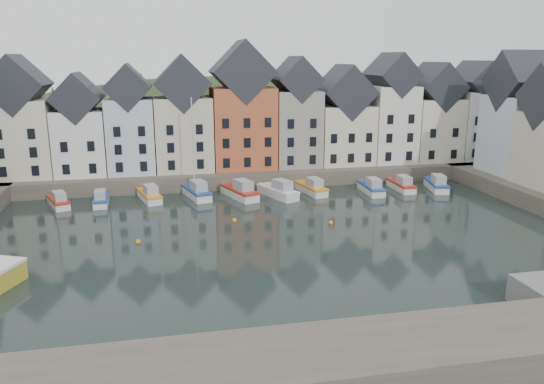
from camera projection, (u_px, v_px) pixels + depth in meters
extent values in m
plane|color=black|center=(287.00, 244.00, 50.85)|extent=(260.00, 260.00, 0.00)
cube|color=#4D473B|center=(241.00, 170.00, 79.06)|extent=(90.00, 16.00, 2.00)
cube|color=#4D473B|center=(199.00, 379.00, 27.74)|extent=(50.00, 6.00, 2.00)
ellipsoid|color=#22381C|center=(223.00, 236.00, 108.40)|extent=(153.60, 70.40, 64.00)
sphere|color=black|center=(145.00, 108.00, 94.25)|extent=(5.77, 5.77, 5.77)
sphere|color=black|center=(335.00, 103.00, 111.41)|extent=(5.27, 5.27, 5.27)
sphere|color=black|center=(379.00, 106.00, 106.64)|extent=(5.07, 5.07, 5.07)
sphere|color=black|center=(293.00, 108.00, 104.11)|extent=(5.01, 5.01, 5.01)
sphere|color=black|center=(11.00, 119.00, 95.44)|extent=(3.94, 3.94, 3.94)
sphere|color=black|center=(352.00, 103.00, 111.65)|extent=(5.21, 5.21, 5.21)
sphere|color=black|center=(229.00, 105.00, 104.82)|extent=(5.45, 5.45, 5.45)
sphere|color=black|center=(419.00, 112.00, 102.41)|extent=(4.49, 4.49, 4.49)
cube|color=beige|center=(24.00, 138.00, 69.88)|extent=(7.67, 8.00, 10.07)
cube|color=#21242A|center=(17.00, 85.00, 68.17)|extent=(7.67, 8.16, 7.67)
cube|color=white|center=(82.00, 142.00, 71.50)|extent=(6.56, 8.00, 8.61)
cube|color=#21242A|center=(78.00, 97.00, 70.04)|extent=(6.56, 8.16, 6.56)
cube|color=silver|center=(131.00, 135.00, 72.63)|extent=(6.20, 8.00, 10.02)
cube|color=#21242A|center=(128.00, 87.00, 71.02)|extent=(6.20, 8.16, 6.20)
cube|color=beige|center=(184.00, 134.00, 74.03)|extent=(7.70, 8.00, 10.08)
cube|color=#21242A|center=(182.00, 83.00, 72.32)|extent=(7.70, 8.16, 7.70)
cube|color=#B65834|center=(243.00, 128.00, 75.54)|extent=(8.69, 8.00, 11.28)
cube|color=#21242A|center=(242.00, 72.00, 73.62)|extent=(8.69, 8.16, 8.69)
cube|color=gray|center=(295.00, 128.00, 77.13)|extent=(6.43, 8.00, 10.78)
cube|color=#21242A|center=(295.00, 79.00, 75.41)|extent=(6.43, 8.16, 6.43)
cube|color=beige|center=(342.00, 134.00, 78.86)|extent=(7.88, 8.00, 8.56)
cube|color=#21242A|center=(344.00, 92.00, 77.32)|extent=(7.88, 8.16, 7.88)
cube|color=silver|center=(389.00, 124.00, 79.98)|extent=(6.50, 8.00, 11.27)
cube|color=#21242A|center=(391.00, 75.00, 78.20)|extent=(6.50, 8.16, 6.50)
cube|color=beige|center=(431.00, 129.00, 81.62)|extent=(7.23, 8.00, 9.32)
cube|color=#21242A|center=(434.00, 86.00, 80.03)|extent=(7.23, 8.16, 7.23)
cube|color=white|center=(471.00, 125.00, 82.85)|extent=(6.18, 8.00, 10.32)
cube|color=#21242A|center=(475.00, 81.00, 81.21)|extent=(6.18, 8.16, 6.18)
cube|color=silver|center=(518.00, 135.00, 71.66)|extent=(7.47, 8.00, 10.38)
cube|color=#21242A|center=(524.00, 81.00, 69.89)|extent=(7.62, 8.00, 8.00)
sphere|color=orange|center=(234.00, 220.00, 57.60)|extent=(0.50, 0.50, 0.50)
sphere|color=orange|center=(331.00, 223.00, 56.74)|extent=(0.50, 0.50, 0.50)
sphere|color=orange|center=(138.00, 242.00, 50.87)|extent=(0.50, 0.50, 0.50)
cube|color=silver|center=(59.00, 204.00, 63.60)|extent=(3.49, 5.69, 1.00)
cube|color=#A72917|center=(58.00, 199.00, 63.47)|extent=(3.61, 5.83, 0.23)
cube|color=#999EA1|center=(59.00, 196.00, 62.67)|extent=(1.97, 2.50, 1.09)
cube|color=silver|center=(101.00, 202.00, 64.51)|extent=(1.83, 5.40, 0.98)
cube|color=#1F438F|center=(101.00, 197.00, 64.38)|extent=(1.92, 5.51, 0.22)
cube|color=#999EA1|center=(100.00, 195.00, 63.49)|extent=(1.34, 2.19, 1.07)
cube|color=silver|center=(149.00, 198.00, 66.25)|extent=(3.24, 6.25, 1.10)
cube|color=orange|center=(149.00, 193.00, 66.11)|extent=(3.37, 6.39, 0.25)
cube|color=#999EA1|center=(151.00, 190.00, 65.18)|extent=(1.95, 2.67, 1.20)
cube|color=silver|center=(196.00, 194.00, 67.64)|extent=(3.54, 6.86, 1.21)
cube|color=#1F438F|center=(196.00, 189.00, 67.48)|extent=(3.68, 7.02, 0.27)
cube|color=#999EA1|center=(198.00, 186.00, 66.46)|extent=(2.14, 2.93, 1.32)
cylinder|color=silver|center=(193.00, 146.00, 66.69)|extent=(0.15, 0.15, 12.06)
cube|color=silver|center=(239.00, 194.00, 67.59)|extent=(4.22, 7.17, 1.26)
cube|color=#A72917|center=(239.00, 189.00, 67.42)|extent=(4.38, 7.34, 0.29)
cube|color=#999EA1|center=(243.00, 186.00, 66.40)|extent=(2.42, 3.13, 1.37)
cube|color=silver|center=(278.00, 194.00, 67.88)|extent=(4.43, 6.91, 1.22)
cube|color=silver|center=(278.00, 189.00, 67.72)|extent=(4.58, 7.08, 0.28)
cube|color=#999EA1|center=(282.00, 185.00, 66.76)|extent=(2.47, 3.06, 1.33)
cube|color=silver|center=(311.00, 190.00, 69.84)|extent=(3.04, 6.37, 1.12)
cube|color=orange|center=(311.00, 186.00, 69.69)|extent=(3.16, 6.51, 0.26)
cube|color=#999EA1|center=(314.00, 183.00, 68.72)|extent=(1.90, 2.69, 1.22)
cube|color=silver|center=(371.00, 190.00, 69.98)|extent=(1.97, 6.01, 1.09)
cube|color=#1F438F|center=(371.00, 186.00, 69.83)|extent=(2.08, 6.13, 0.25)
cube|color=#999EA1|center=(374.00, 183.00, 68.83)|extent=(1.46, 2.42, 1.19)
cube|color=silver|center=(401.00, 187.00, 71.59)|extent=(1.79, 5.86, 1.07)
cube|color=#A72917|center=(401.00, 183.00, 71.45)|extent=(1.89, 5.97, 0.24)
cube|color=#999EA1|center=(404.00, 180.00, 70.47)|extent=(1.38, 2.35, 1.17)
cube|color=silver|center=(436.00, 187.00, 71.74)|extent=(3.24, 6.43, 1.13)
cube|color=#1F438F|center=(436.00, 182.00, 71.59)|extent=(3.37, 6.57, 0.26)
cube|color=#999EA1|center=(439.00, 179.00, 70.54)|extent=(1.98, 2.73, 1.23)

